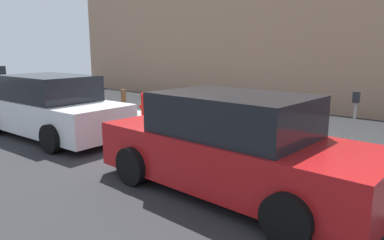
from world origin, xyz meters
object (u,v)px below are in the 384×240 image
(suitcase_maroon_8, at_px, (163,109))
(fire_hydrant, at_px, (144,105))
(suitcase_navy_0, at_px, (285,132))
(suitcase_teal_3, at_px, (231,123))
(suitcase_silver_4, at_px, (212,121))
(parked_car_red_0, at_px, (232,147))
(suitcase_red_2, at_px, (248,124))
(suitcase_navy_7, at_px, (173,113))
(suitcase_olive_6, at_px, (186,118))
(parked_car_white_1, at_px, (51,108))
(bollard_post, at_px, (124,103))
(suitcase_maroon_1, at_px, (265,128))
(suitcase_black_5, at_px, (202,118))
(parking_meter, at_px, (355,114))

(suitcase_maroon_8, bearing_deg, fire_hydrant, 2.77)
(suitcase_navy_0, distance_m, suitcase_teal_3, 1.43)
(suitcase_silver_4, xyz_separation_m, parked_car_red_0, (-2.33, 2.54, 0.30))
(suitcase_teal_3, distance_m, parked_car_red_0, 3.25)
(suitcase_red_2, bearing_deg, fire_hydrant, 1.07)
(suitcase_navy_7, distance_m, fire_hydrant, 1.20)
(suitcase_maroon_8, bearing_deg, suitcase_navy_0, -179.64)
(suitcase_olive_6, bearing_deg, suitcase_navy_0, -177.66)
(suitcase_teal_3, xyz_separation_m, parked_car_white_1, (3.78, 2.65, 0.30))
(suitcase_maroon_8, xyz_separation_m, fire_hydrant, (0.74, 0.04, 0.04))
(suitcase_navy_0, xyz_separation_m, suitcase_maroon_8, (3.80, 0.02, 0.11))
(suitcase_navy_0, relative_size, suitcase_maroon_8, 0.92)
(suitcase_teal_3, distance_m, fire_hydrant, 3.12)
(suitcase_navy_7, distance_m, bollard_post, 2.00)
(suitcase_maroon_1, height_order, suitcase_red_2, suitcase_red_2)
(suitcase_red_2, distance_m, bollard_post, 4.40)
(suitcase_black_5, xyz_separation_m, parked_car_red_0, (-2.78, 2.68, 0.29))
(suitcase_red_2, bearing_deg, parked_car_red_0, 117.08)
(suitcase_red_2, height_order, parking_meter, parking_meter)
(suitcase_red_2, xyz_separation_m, suitcase_maroon_8, (2.86, 0.03, 0.06))
(suitcase_red_2, bearing_deg, suitcase_teal_3, 2.33)
(suitcase_maroon_1, bearing_deg, suitcase_black_5, -2.60)
(suitcase_olive_6, bearing_deg, parked_car_white_1, 46.94)
(suitcase_maroon_1, bearing_deg, parked_car_white_1, 28.66)
(parking_meter, bearing_deg, suitcase_navy_7, 3.18)
(suitcase_olive_6, distance_m, parked_car_red_0, 4.15)
(suitcase_maroon_1, bearing_deg, suitcase_maroon_8, -0.78)
(suitcase_navy_0, xyz_separation_m, parking_meter, (-1.37, -0.19, 0.54))
(suitcase_navy_7, distance_m, parked_car_red_0, 4.59)
(suitcase_black_5, bearing_deg, suitcase_silver_4, 161.77)
(parking_meter, bearing_deg, parked_car_red_0, 71.70)
(suitcase_black_5, distance_m, parked_car_red_0, 3.87)
(suitcase_red_2, height_order, parked_car_red_0, parked_car_red_0)
(suitcase_navy_0, relative_size, suitcase_maroon_1, 0.80)
(suitcase_maroon_8, distance_m, bollard_post, 1.55)
(suitcase_navy_0, relative_size, parked_car_red_0, 0.17)
(suitcase_red_2, xyz_separation_m, suitcase_teal_3, (0.48, 0.02, -0.02))
(suitcase_olive_6, bearing_deg, fire_hydrant, -1.84)
(suitcase_olive_6, distance_m, fire_hydrant, 1.73)
(suitcase_olive_6, distance_m, suitcase_navy_7, 0.54)
(parking_meter, bearing_deg, suitcase_silver_4, 5.59)
(suitcase_navy_7, bearing_deg, suitcase_maroon_8, -6.09)
(suitcase_teal_3, relative_size, parked_car_white_1, 0.20)
(suitcase_black_5, distance_m, parking_meter, 3.76)
(suitcase_navy_0, distance_m, suitcase_maroon_8, 3.81)
(fire_hydrant, xyz_separation_m, bollard_post, (0.79, 0.15, -0.00))
(fire_hydrant, relative_size, parking_meter, 0.66)
(suitcase_navy_0, relative_size, suitcase_navy_7, 0.78)
(suitcase_black_5, xyz_separation_m, suitcase_navy_7, (1.00, 0.09, 0.04))
(suitcase_maroon_8, xyz_separation_m, bollard_post, (1.54, 0.19, 0.04))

